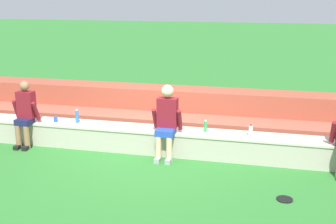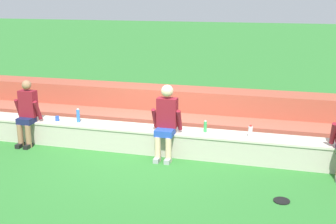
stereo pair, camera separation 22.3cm
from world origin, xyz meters
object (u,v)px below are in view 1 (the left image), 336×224
Objects in this scene: water_bottle_near_right at (77,116)px; water_bottle_near_left at (251,131)px; water_bottle_mid_left at (205,126)px; plastic_cup_middle at (56,119)px; frisbee at (285,199)px; person_center at (167,120)px; person_left_of_center at (25,113)px.

water_bottle_near_left is at bearing -0.91° from water_bottle_near_right.
plastic_cup_middle is at bearing -178.81° from water_bottle_mid_left.
water_bottle_mid_left is at bearing 132.98° from frisbee.
water_bottle_near_left is 2.24× the size of plastic_cup_middle.
water_bottle_mid_left is (0.68, 0.27, -0.16)m from person_center.
plastic_cup_middle is at bearing 174.89° from person_center.
person_center is 4.91× the size of water_bottle_near_right.
person_center is 6.11× the size of water_bottle_mid_left.
person_center is 13.65× the size of plastic_cup_middle.
frisbee is (0.61, -1.46, -0.57)m from water_bottle_near_left.
person_center is 2.58m from frisbee.
person_center reaches higher than water_bottle_near_left.
water_bottle_near_right is 2.58m from water_bottle_mid_left.
person_center is 1.92m from water_bottle_near_right.
plastic_cup_middle is 0.41× the size of frisbee.
person_left_of_center is at bearing -175.08° from water_bottle_mid_left.
person_left_of_center is at bearing -164.34° from water_bottle_near_right.
water_bottle_near_left and water_bottle_mid_left have the same top height.
water_bottle_near_right reaches higher than water_bottle_near_left.
water_bottle_mid_left is 0.92× the size of frisbee.
frisbee is at bearing -13.95° from person_left_of_center.
water_bottle_near_right reaches higher than frisbee.
person_left_of_center is 5.41× the size of frisbee.
person_left_of_center is at bearing -179.35° from person_center.
person_center is 5.63× the size of frisbee.
water_bottle_mid_left is 2.23× the size of plastic_cup_middle.
water_bottle_near_left is 1.68m from frisbee.
person_center reaches higher than water_bottle_mid_left.
frisbee is (1.44, -1.55, -0.57)m from water_bottle_mid_left.
water_bottle_mid_left is at bearing 4.92° from person_left_of_center.
water_bottle_near_right is (-3.42, 0.05, 0.03)m from water_bottle_near_left.
water_bottle_near_right reaches higher than water_bottle_mid_left.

